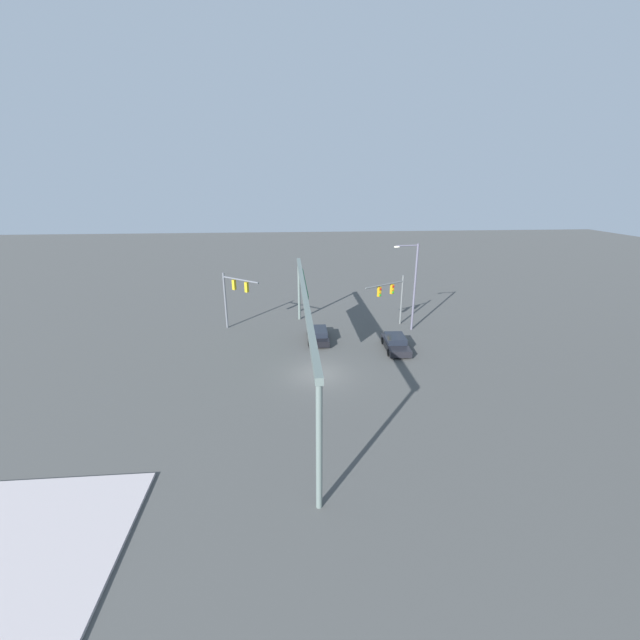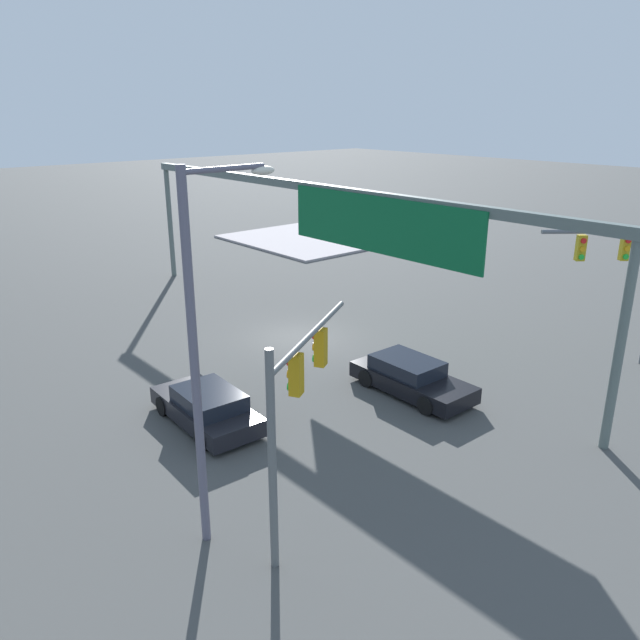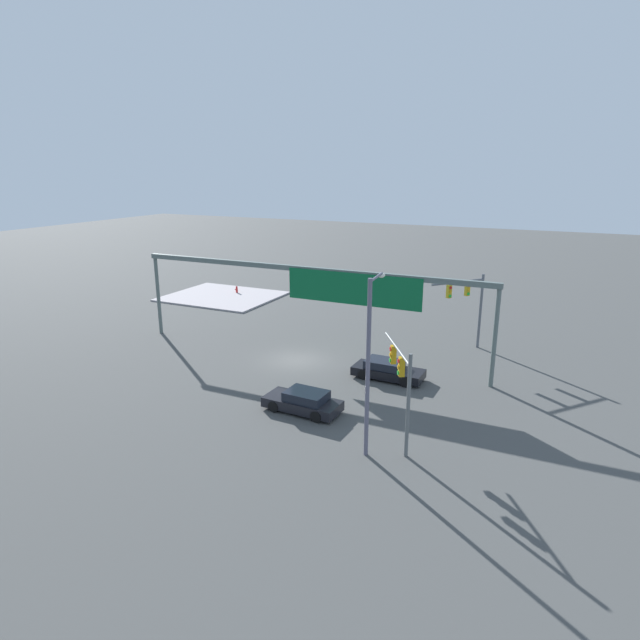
# 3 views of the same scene
# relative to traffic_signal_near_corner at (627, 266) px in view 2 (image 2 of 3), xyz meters

# --- Properties ---
(ground_plane) EXTENTS (188.34, 188.34, 0.00)m
(ground_plane) POSITION_rel_traffic_signal_near_corner_xyz_m (10.26, 7.43, -3.91)
(ground_plane) COLOR #484948
(sidewalk_corner) EXTENTS (11.10, 9.34, 0.15)m
(sidewalk_corner) POSITION_rel_traffic_signal_near_corner_xyz_m (26.17, -6.22, -3.83)
(sidewalk_corner) COLOR #ACA3A6
(sidewalk_corner) RESTS_ON ground
(traffic_signal_near_corner) EXTENTS (3.03, 3.69, 5.61)m
(traffic_signal_near_corner) POSITION_rel_traffic_signal_near_corner_xyz_m (0.00, 0.00, 0.00)
(traffic_signal_near_corner) COLOR #595D65
(traffic_signal_near_corner) RESTS_ON ground
(traffic_signal_opposite_side) EXTENTS (2.70, 4.39, 5.08)m
(traffic_signal_opposite_side) POSITION_rel_traffic_signal_near_corner_xyz_m (0.32, 15.46, -0.39)
(traffic_signal_opposite_side) COLOR #5C6162
(traffic_signal_opposite_side) RESTS_ON ground
(streetlamp_curved_arm) EXTENTS (0.45, 2.44, 8.47)m
(streetlamp_curved_arm) POSITION_rel_traffic_signal_near_corner_xyz_m (1.33, 17.13, 0.98)
(streetlamp_curved_arm) COLOR slate
(streetlamp_curved_arm) RESTS_ON ground
(overhead_sign_gantry) EXTENTS (26.48, 0.43, 6.53)m
(overhead_sign_gantry) POSITION_rel_traffic_signal_near_corner_xyz_m (9.20, 6.46, 1.63)
(overhead_sign_gantry) COLOR slate
(overhead_sign_gantry) RESTS_ON ground
(sedan_car_approaching) EXTENTS (4.40, 2.08, 1.21)m
(sedan_car_approaching) POSITION_rel_traffic_signal_near_corner_xyz_m (6.10, 14.47, -3.33)
(sedan_car_approaching) COLOR black
(sedan_car_approaching) RESTS_ON ground
(sedan_car_waiting_far) EXTENTS (4.53, 1.98, 1.21)m
(sedan_car_waiting_far) POSITION_rel_traffic_signal_near_corner_xyz_m (3.44, 7.88, -3.33)
(sedan_car_waiting_far) COLOR black
(sedan_car_waiting_far) RESTS_ON ground
(fire_hydrant_on_curb) EXTENTS (0.33, 0.22, 0.71)m
(fire_hydrant_on_curb) POSITION_rel_traffic_signal_near_corner_xyz_m (25.66, -8.13, -3.42)
(fire_hydrant_on_curb) COLOR red
(fire_hydrant_on_curb) RESTS_ON sidewalk_corner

